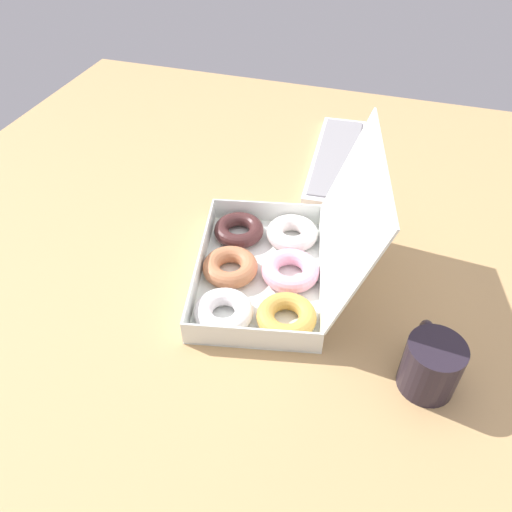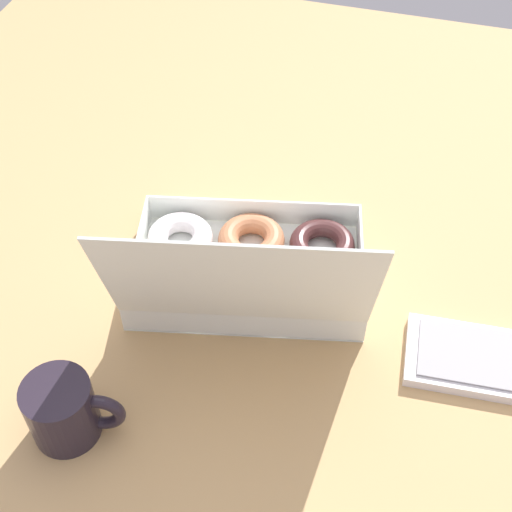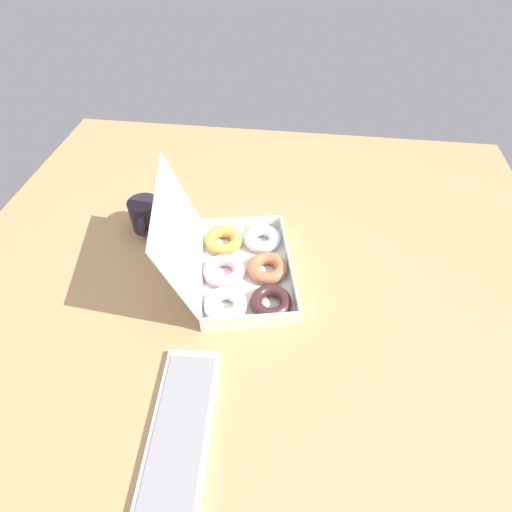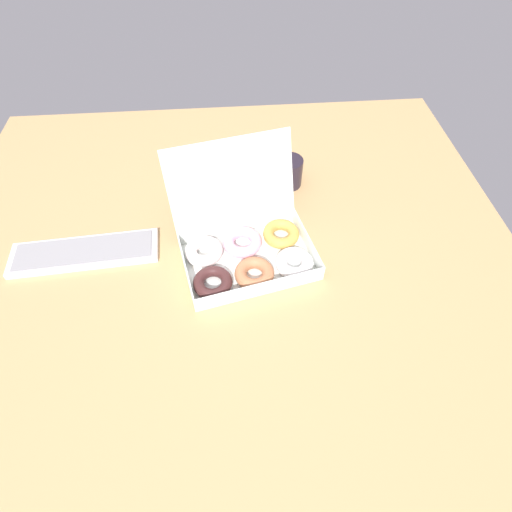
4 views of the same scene
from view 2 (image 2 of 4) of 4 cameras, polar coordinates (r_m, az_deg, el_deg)
The scene contains 3 objects.
ground_plane at distance 121.77cm, azimuth 2.36°, elevation -1.30°, with size 180.00×180.00×2.00cm, color tan.
donut_box at distance 116.00cm, azimuth -0.67°, elevation -1.10°, with size 43.89×40.84×29.64cm.
coffee_mug at distance 102.32cm, azimuth -15.05°, elevation -11.80°, with size 13.58×9.56×10.14cm.
Camera 2 is at (-16.95, 78.15, 90.83)cm, focal length 50.00 mm.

